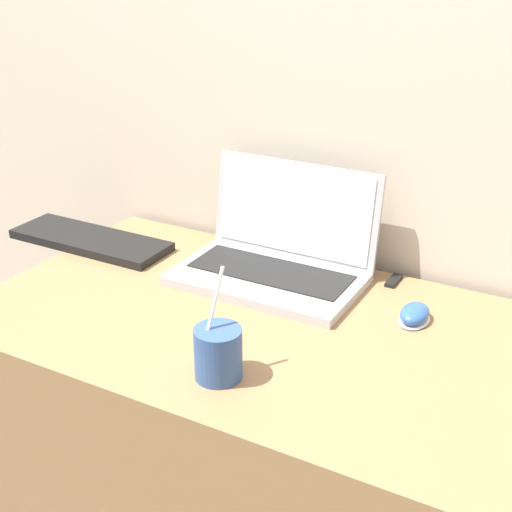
{
  "coord_description": "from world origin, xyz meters",
  "views": [
    {
      "loc": [
        0.54,
        -0.72,
        1.37
      ],
      "look_at": [
        -0.08,
        0.41,
        0.78
      ],
      "focal_mm": 50.0,
      "sensor_mm": 36.0,
      "label": 1
    }
  ],
  "objects_px": {
    "external_keyboard": "(90,240)",
    "usb_stick": "(394,281)",
    "drink_cup": "(218,352)",
    "laptop": "(277,254)",
    "computer_mouse": "(415,315)"
  },
  "relations": [
    {
      "from": "computer_mouse",
      "to": "external_keyboard",
      "type": "distance_m",
      "value": 0.78
    },
    {
      "from": "laptop",
      "to": "external_keyboard",
      "type": "xyz_separation_m",
      "value": [
        -0.46,
        -0.06,
        -0.04
      ]
    },
    {
      "from": "external_keyboard",
      "to": "usb_stick",
      "type": "xyz_separation_m",
      "value": [
        0.69,
        0.15,
        -0.01
      ]
    },
    {
      "from": "laptop",
      "to": "drink_cup",
      "type": "height_order",
      "value": "laptop"
    },
    {
      "from": "usb_stick",
      "to": "drink_cup",
      "type": "bearing_deg",
      "value": -106.38
    },
    {
      "from": "laptop",
      "to": "computer_mouse",
      "type": "xyz_separation_m",
      "value": [
        0.32,
        -0.05,
        -0.04
      ]
    },
    {
      "from": "external_keyboard",
      "to": "usb_stick",
      "type": "bearing_deg",
      "value": 12.26
    },
    {
      "from": "laptop",
      "to": "usb_stick",
      "type": "xyz_separation_m",
      "value": [
        0.23,
        0.09,
        -0.05
      ]
    },
    {
      "from": "usb_stick",
      "to": "laptop",
      "type": "bearing_deg",
      "value": -159.08
    },
    {
      "from": "external_keyboard",
      "to": "usb_stick",
      "type": "relative_size",
      "value": 6.51
    },
    {
      "from": "drink_cup",
      "to": "usb_stick",
      "type": "relative_size",
      "value": 3.11
    },
    {
      "from": "computer_mouse",
      "to": "usb_stick",
      "type": "height_order",
      "value": "computer_mouse"
    },
    {
      "from": "laptop",
      "to": "computer_mouse",
      "type": "bearing_deg",
      "value": -9.03
    },
    {
      "from": "laptop",
      "to": "usb_stick",
      "type": "height_order",
      "value": "laptop"
    },
    {
      "from": "drink_cup",
      "to": "usb_stick",
      "type": "xyz_separation_m",
      "value": [
        0.14,
        0.47,
        -0.04
      ]
    }
  ]
}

